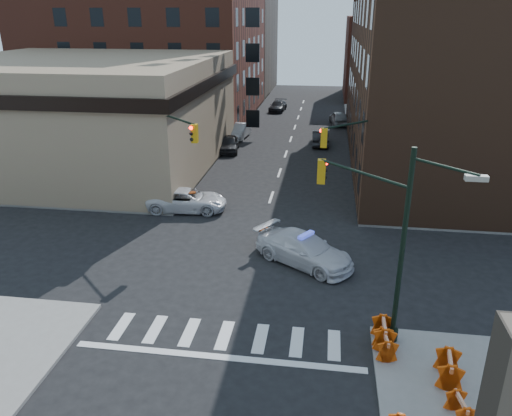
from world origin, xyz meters
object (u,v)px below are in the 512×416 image
(barricade_se_a, at_px, (383,333))
(barricade_nw_a, at_px, (135,193))
(pedestrian_a, at_px, (130,184))
(parked_car_wnear, at_px, (229,144))
(parked_car_wfar, at_px, (239,131))
(police_car, at_px, (304,249))
(parked_car_enear, at_px, (320,138))
(barrel_road, at_px, (264,238))
(barrel_bank, at_px, (192,199))
(pickup, at_px, (187,200))
(pedestrian_b, at_px, (96,192))

(barricade_se_a, relative_size, barricade_nw_a, 1.18)
(pedestrian_a, height_order, barricade_se_a, pedestrian_a)
(parked_car_wnear, bearing_deg, parked_car_wfar, 83.03)
(police_car, xyz_separation_m, barricade_nw_a, (-12.39, 7.89, -0.24))
(police_car, height_order, barricade_nw_a, police_car)
(parked_car_enear, xyz_separation_m, barrel_road, (-2.56, -24.16, -0.20))
(police_car, bearing_deg, parked_car_wnear, 53.98)
(parked_car_enear, height_order, barricade_se_a, parked_car_enear)
(pedestrian_a, xyz_separation_m, barrel_bank, (4.84, -1.10, -0.54))
(pickup, distance_m, pedestrian_b, 6.40)
(police_car, height_order, pedestrian_a, pedestrian_a)
(police_car, distance_m, parked_car_enear, 25.88)
(parked_car_wnear, relative_size, pedestrian_a, 2.44)
(pedestrian_b, bearing_deg, barricade_se_a, -22.75)
(pedestrian_a, bearing_deg, police_car, -26.69)
(barrel_bank, bearing_deg, parked_car_wnear, 91.29)
(parked_car_wfar, distance_m, barrel_bank, 20.37)
(pedestrian_a, distance_m, barrel_road, 12.49)
(parked_car_wfar, bearing_deg, pickup, -84.25)
(parked_car_enear, distance_m, barricade_nw_a, 21.97)
(pickup, xyz_separation_m, barricade_se_a, (11.73, -13.31, -0.09))
(barrel_road, height_order, barricade_se_a, barricade_se_a)
(parked_car_enear, distance_m, barrel_bank, 20.36)
(parked_car_wnear, bearing_deg, police_car, -76.20)
(pickup, xyz_separation_m, barrel_road, (5.88, -4.83, -0.19))
(police_car, bearing_deg, barrel_bank, 81.08)
(pedestrian_a, relative_size, barrel_bank, 1.75)
(parked_car_wfar, distance_m, pedestrian_a, 19.78)
(parked_car_wfar, bearing_deg, barricade_nw_a, -96.16)
(barricade_se_a, xyz_separation_m, barricade_nw_a, (-15.90, 14.65, -0.08))
(barricade_nw_a, bearing_deg, barrel_bank, -3.66)
(parked_car_wfar, bearing_deg, parked_car_enear, -6.30)
(parked_car_enear, relative_size, pedestrian_a, 2.51)
(parked_car_enear, xyz_separation_m, pedestrian_b, (-14.84, -19.39, 0.29))
(pickup, xyz_separation_m, barrel_bank, (0.16, 0.73, -0.22))
(pickup, height_order, barricade_se_a, pickup)
(parked_car_enear, bearing_deg, barricade_nw_a, 52.48)
(pedestrian_a, relative_size, barricade_nw_a, 1.60)
(pickup, relative_size, barrel_bank, 5.16)
(pedestrian_b, relative_size, barrel_road, 1.62)
(parked_car_wnear, distance_m, pedestrian_a, 14.46)
(barrel_bank, height_order, barricade_se_a, barricade_se_a)
(pickup, relative_size, parked_car_enear, 1.17)
(police_car, bearing_deg, barrel_road, 86.78)
(pedestrian_b, bearing_deg, parked_car_enear, 65.98)
(pickup, distance_m, pedestrian_a, 5.03)
(pickup, height_order, barricade_nw_a, pickup)
(parked_car_enear, xyz_separation_m, barrel_bank, (-8.28, -18.59, -0.23))
(pickup, distance_m, barrel_road, 7.61)
(parked_car_wnear, height_order, pedestrian_b, pedestrian_b)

